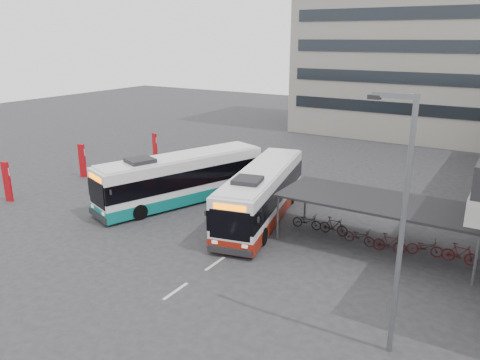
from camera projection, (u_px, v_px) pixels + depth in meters
The scene contains 11 objects.
ground at pixel (209, 232), 26.23m from camera, with size 120.00×120.00×0.00m, color #28282B.
bike_shelter at pixel (376, 220), 24.01m from camera, with size 10.00×4.00×2.54m.
office_block at pixel (452, 16), 48.87m from camera, with size 30.00×15.00×25.00m, color gray.
road_markings at pixel (215, 264), 22.53m from camera, with size 0.15×7.60×0.01m.
bus_main at pixel (262, 194), 27.73m from camera, with size 4.85×11.50×3.32m.
bus_teal at pixel (182, 179), 30.53m from camera, with size 6.30×11.69×3.41m.
pedestrian at pixel (222, 211), 26.96m from camera, with size 0.60×0.40×1.66m, color black.
lamp_post at pixel (400, 214), 14.88m from camera, with size 1.56×0.28×8.89m.
sign_totem_south at pixel (7, 181), 30.70m from camera, with size 0.58×0.26×2.70m.
sign_totem_mid at pixel (82, 160), 36.10m from camera, with size 0.56×0.29×2.60m.
sign_totem_north at pixel (155, 147), 40.75m from camera, with size 0.53×0.27×2.48m.
Camera 1 is at (14.18, -19.71, 10.47)m, focal length 35.00 mm.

